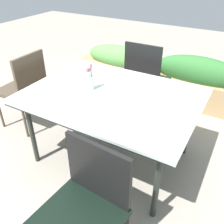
{
  "coord_description": "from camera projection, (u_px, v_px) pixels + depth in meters",
  "views": [
    {
      "loc": [
        1.03,
        -1.61,
        1.8
      ],
      "look_at": [
        0.06,
        0.08,
        0.56
      ],
      "focal_mm": 39.35,
      "sensor_mm": 36.0,
      "label": 1
    }
  ],
  "objects": [
    {
      "name": "dining_table",
      "position": [
        112.0,
        99.0,
        2.23
      ],
      "size": [
        1.54,
        1.15,
        0.75
      ],
      "color": "#B2C6C1",
      "rests_on": "ground"
    },
    {
      "name": "ground_plane",
      "position": [
        103.0,
        159.0,
        2.57
      ],
      "size": [
        12.0,
        12.0,
        0.0
      ],
      "primitive_type": "plane",
      "color": "gray"
    },
    {
      "name": "flower_vase",
      "position": [
        90.0,
        80.0,
        2.23
      ],
      "size": [
        0.07,
        0.07,
        0.25
      ],
      "color": "silver",
      "rests_on": "dining_table"
    },
    {
      "name": "chair_near_right",
      "position": [
        84.0,
        206.0,
        1.49
      ],
      "size": [
        0.52,
        0.52,
        0.89
      ],
      "rotation": [
        0.0,
        0.0,
        3.07
      ],
      "color": "black",
      "rests_on": "ground"
    },
    {
      "name": "chair_end_left",
      "position": [
        25.0,
        86.0,
        2.8
      ],
      "size": [
        0.45,
        0.45,
        0.93
      ],
      "rotation": [
        0.0,
        0.0,
        1.58
      ],
      "color": "#493D2F",
      "rests_on": "ground"
    },
    {
      "name": "chair_far_side",
      "position": [
        145.0,
        77.0,
        3.03
      ],
      "size": [
        0.47,
        0.47,
        0.97
      ],
      "rotation": [
        0.0,
        0.0,
        0.0
      ],
      "color": "black",
      "rests_on": "ground"
    },
    {
      "name": "planter_box",
      "position": [
        157.0,
        75.0,
        3.57
      ],
      "size": [
        2.55,
        0.37,
        0.71
      ],
      "color": "#9E7F56",
      "rests_on": "ground"
    }
  ]
}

